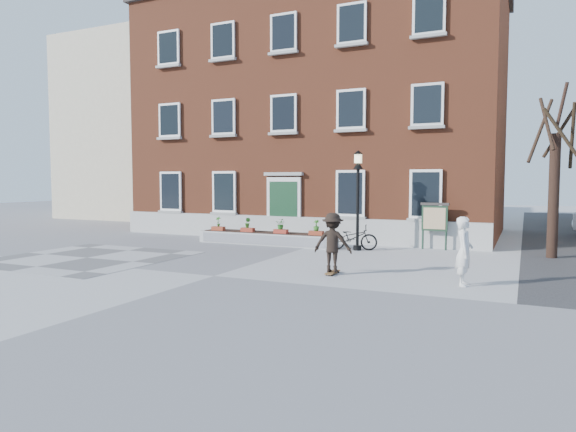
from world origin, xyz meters
The scene contains 11 objects.
ground centered at (0.00, 0.00, 0.00)m, with size 100.00×100.00×0.00m, color #9B9B9D.
checker_patch centered at (-6.00, 1.00, 0.01)m, with size 6.00×6.00×0.01m, color #535356.
distant_building centered at (-18.00, 20.00, 6.50)m, with size 10.00×12.00×13.00m, color beige.
bicycle centered at (1.94, 6.97, 0.51)m, with size 0.67×1.93×1.01m, color black.
bystander centered at (6.69, 1.62, 0.91)m, with size 0.66×0.43×1.82m, color silver.
brick_building centered at (-2.00, 13.98, 6.30)m, with size 18.40×10.85×12.60m.
planter_assembly centered at (-1.99, 7.18, 0.31)m, with size 6.20×1.12×1.15m.
bare_tree centered at (9.01, 8.01, 2.79)m, with size 1.83×1.83×6.16m.
lamp_post centered at (2.12, 7.01, 2.54)m, with size 0.40×0.40×3.93m.
notice_board centered at (4.84, 8.49, 1.26)m, with size 1.10×0.16×1.87m.
skateboarder centered at (3.01, 1.71, 0.94)m, with size 1.18×0.78×1.81m.
Camera 1 is at (8.11, -12.38, 2.76)m, focal length 32.00 mm.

